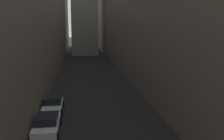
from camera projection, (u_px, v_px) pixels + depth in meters
name	position (u px, v px, depth m)	size (l,w,h in m)	color
ground_plane	(89.00, 70.00, 48.06)	(264.00, 264.00, 0.00)	black
building_block_left	(21.00, 3.00, 46.37)	(12.86, 108.00, 24.62)	#756B5B
building_block_right	(144.00, 12.00, 49.55)	(10.74, 108.00, 21.56)	#756B5B
parked_car_left_third	(47.00, 124.00, 19.80)	(2.04, 4.30, 1.43)	silver
parked_car_left_far	(53.00, 104.00, 24.70)	(1.96, 4.21, 1.47)	silver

